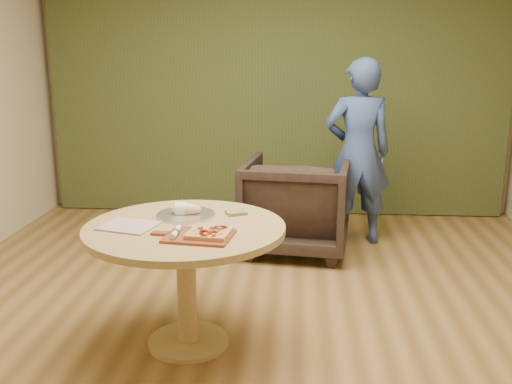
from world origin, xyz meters
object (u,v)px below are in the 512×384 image
Objects in this scene: armchair at (296,200)px; pizza_paddle at (197,236)px; bread_roll at (184,209)px; person_standing at (358,153)px; flatbread_pizza at (210,233)px; cutlery_roll at (176,232)px; serving_tray at (186,215)px; pedestal_table at (186,249)px.

pizza_paddle is at bearing 82.01° from armchair.
pizza_paddle is at bearing -69.45° from bread_roll.
person_standing is (1.22, 1.81, 0.04)m from bread_roll.
person_standing is at bearing -146.28° from armchair.
cutlery_roll is (-0.18, -0.01, 0.00)m from flatbread_pizza.
cutlery_roll is (-0.11, -0.01, 0.02)m from pizza_paddle.
person_standing reaches higher than pizza_paddle.
cutlery_roll is 0.12× the size of person_standing.
cutlery_roll is at bearing -85.10° from bread_roll.
cutlery_roll is 0.41m from serving_tray.
person_standing is at bearing 65.56° from flatbread_pizza.
serving_tray is at bearing 116.82° from pizza_paddle.
bread_roll is at bearing 117.95° from pizza_paddle.
pizza_paddle is 2.45m from person_standing.
flatbread_pizza is at bearing 9.38° from pizza_paddle.
pedestal_table is 2.51× the size of pizza_paddle.
flatbread_pizza is 0.45m from serving_tray.
serving_tray is at bearing 47.67° from person_standing.
bread_roll reaches higher than pedestal_table.
bread_roll reaches higher than pizza_paddle.
pedestal_table is 0.24m from serving_tray.
flatbread_pizza is at bearing -62.39° from serving_tray.
armchair is at bearing 69.80° from pedestal_table.
flatbread_pizza is 0.15× the size of person_standing.
bread_roll is (-0.04, 0.19, 0.18)m from pedestal_table.
armchair is (0.64, 1.73, -0.15)m from pedestal_table.
bread_roll is at bearing -180.00° from serving_tray.
pizza_paddle is at bearing -62.16° from pedestal_table.
pizza_paddle reaches higher than pedestal_table.
bread_roll reaches higher than flatbread_pizza.
person_standing reaches higher than flatbread_pizza.
bread_roll is 0.12× the size of person_standing.
pedestal_table is at bearing -80.83° from serving_tray.
armchair is at bearing 82.18° from pizza_paddle.
armchair is at bearing 70.58° from cutlery_roll.
pizza_paddle is 0.42m from serving_tray.
pedestal_table is 0.69× the size of person_standing.
pizza_paddle is at bearing -178.02° from flatbread_pizza.
armchair reaches higher than bread_roll.
serving_tray is 1.70m from armchair.
armchair reaches higher than serving_tray.
flatbread_pizza reaches higher than cutlery_roll.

